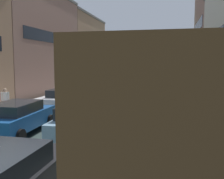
# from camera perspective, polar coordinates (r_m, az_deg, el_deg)

# --- Properties ---
(sidewalk_left) EXTENTS (2.60, 64.00, 0.14)m
(sidewalk_left) POSITION_cam_1_polar(r_m,az_deg,el_deg) (26.24, -10.52, -1.23)
(sidewalk_left) COLOR #A4A4A4
(sidewalk_left) RESTS_ON ground
(lane_stripe_left) EXTENTS (0.16, 60.00, 0.01)m
(lane_stripe_left) POSITION_cam_1_polar(r_m,az_deg,el_deg) (24.72, 0.21, -1.72)
(lane_stripe_left) COLOR silver
(lane_stripe_left) RESTS_ON ground
(lane_stripe_right) EXTENTS (0.16, 60.00, 0.01)m
(lane_stripe_right) POSITION_cam_1_polar(r_m,az_deg,el_deg) (24.23, 8.09, -1.94)
(lane_stripe_right) COLOR silver
(lane_stripe_right) RESTS_ON ground
(building_row_left) EXTENTS (7.20, 43.90, 10.88)m
(building_row_left) POSITION_cam_1_polar(r_m,az_deg,el_deg) (31.07, -17.68, 8.93)
(building_row_left) COLOR #9E7556
(building_row_left) RESTS_ON ground
(removalist_box_truck) EXTENTS (2.76, 7.73, 3.58)m
(removalist_box_truck) POSITION_cam_1_polar(r_m,az_deg,el_deg) (6.10, 13.60, -6.75)
(removalist_box_truck) COLOR #1E5933
(removalist_box_truck) RESTS_ON ground
(sedan_centre_lane_second) EXTENTS (2.19, 4.36, 1.49)m
(sedan_centre_lane_second) POSITION_cam_1_polar(r_m,az_deg,el_deg) (11.55, -6.36, -6.61)
(sedan_centre_lane_second) COLOR #759EB7
(sedan_centre_lane_second) RESTS_ON ground
(wagon_left_lane_second) EXTENTS (2.19, 4.36, 1.49)m
(wagon_left_lane_second) POSITION_cam_1_polar(r_m,az_deg,el_deg) (12.86, -19.76, -5.62)
(wagon_left_lane_second) COLOR #194C8C
(wagon_left_lane_second) RESTS_ON ground
(hatchback_centre_lane_third) EXTENTS (2.06, 4.30, 1.49)m
(hatchback_centre_lane_third) POSITION_cam_1_polar(r_m,az_deg,el_deg) (17.09, 0.18, -2.48)
(hatchback_centre_lane_third) COLOR #B29319
(hatchback_centre_lane_third) RESTS_ON ground
(sedan_left_lane_third) EXTENTS (2.08, 4.31, 1.49)m
(sedan_left_lane_third) POSITION_cam_1_polar(r_m,az_deg,el_deg) (18.37, -10.14, -1.98)
(sedan_left_lane_third) COLOR silver
(sedan_left_lane_third) RESTS_ON ground
(coupe_centre_lane_fourth) EXTENTS (2.21, 4.37, 1.49)m
(coupe_centre_lane_fourth) POSITION_cam_1_polar(r_m,az_deg,el_deg) (22.88, 3.83, -0.35)
(coupe_centre_lane_fourth) COLOR black
(coupe_centre_lane_fourth) RESTS_ON ground
(sedan_left_lane_fourth) EXTENTS (2.08, 4.31, 1.49)m
(sedan_left_lane_fourth) POSITION_cam_1_polar(r_m,az_deg,el_deg) (23.82, -4.28, -0.11)
(sedan_left_lane_fourth) COLOR beige
(sedan_left_lane_fourth) RESTS_ON ground
(sedan_centre_lane_fifth) EXTENTS (2.28, 4.40, 1.49)m
(sedan_centre_lane_fifth) POSITION_cam_1_polar(r_m,az_deg,el_deg) (28.69, 5.80, 0.90)
(sedan_centre_lane_fifth) COLOR #A51E1E
(sedan_centre_lane_fifth) RESTS_ON ground
(sedan_left_lane_fifth) EXTENTS (2.24, 4.39, 1.49)m
(sedan_left_lane_fifth) POSITION_cam_1_polar(r_m,az_deg,el_deg) (29.25, -0.88, 1.03)
(sedan_left_lane_fifth) COLOR gray
(sedan_left_lane_fifth) RESTS_ON ground
(sedan_right_lane_behind_truck) EXTENTS (2.29, 4.41, 1.49)m
(sedan_right_lane_behind_truck) POSITION_cam_1_polar(r_m,az_deg,el_deg) (13.35, 12.06, -4.99)
(sedan_right_lane_behind_truck) COLOR #19592D
(sedan_right_lane_behind_truck) RESTS_ON ground
(wagon_right_lane_far) EXTENTS (2.23, 4.38, 1.49)m
(wagon_right_lane_far) POSITION_cam_1_polar(r_m,az_deg,el_deg) (19.17, 11.94, -1.69)
(wagon_right_lane_far) COLOR #759EB7
(wagon_right_lane_far) RESTS_ON ground
(bus_mid_queue_primary) EXTENTS (2.91, 10.53, 5.06)m
(bus_mid_queue_primary) POSITION_cam_1_polar(r_m,az_deg,el_deg) (38.18, 12.42, 5.09)
(bus_mid_queue_primary) COLOR #1E6033
(bus_mid_queue_primary) RESTS_ON ground
(bus_far_queue_secondary) EXTENTS (2.80, 10.50, 2.90)m
(bus_far_queue_secondary) POSITION_cam_1_polar(r_m,az_deg,el_deg) (49.79, 8.43, 4.10)
(bus_far_queue_secondary) COLOR #1E6033
(bus_far_queue_secondary) RESTS_ON ground
(pedestrian_near_kerb) EXTENTS (0.53, 0.34, 1.66)m
(pedestrian_near_kerb) POSITION_cam_1_polar(r_m,az_deg,el_deg) (18.00, -22.09, -2.01)
(pedestrian_near_kerb) COLOR #262D47
(pedestrian_near_kerb) RESTS_ON ground
(pedestrian_far_sidewalk) EXTENTS (0.34, 0.49, 1.66)m
(pedestrian_far_sidewalk) POSITION_cam_1_polar(r_m,az_deg,el_deg) (23.55, -11.22, 0.09)
(pedestrian_far_sidewalk) COLOR #262D47
(pedestrian_far_sidewalk) RESTS_ON ground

